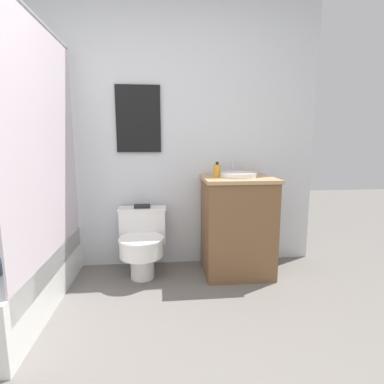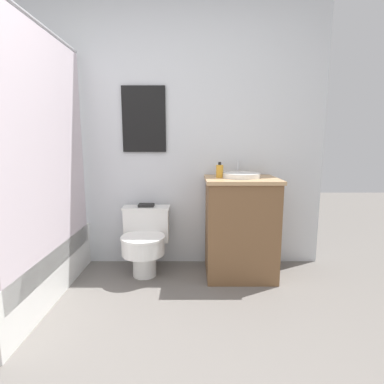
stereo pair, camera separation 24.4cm
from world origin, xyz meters
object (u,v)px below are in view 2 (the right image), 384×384
(toilet, at_px, (145,239))
(sink, at_px, (241,175))
(book_on_tank, at_px, (146,205))
(soap_bottle, at_px, (219,171))

(toilet, relative_size, sink, 1.63)
(book_on_tank, bearing_deg, toilet, -90.00)
(sink, xyz_separation_m, book_on_tank, (-0.85, 0.13, -0.29))
(book_on_tank, bearing_deg, soap_bottle, -11.08)
(toilet, xyz_separation_m, book_on_tank, (-0.00, 0.13, 0.28))
(sink, height_order, soap_bottle, soap_bottle)
(sink, bearing_deg, toilet, 179.91)
(toilet, xyz_separation_m, sink, (0.85, -0.00, 0.58))
(toilet, height_order, soap_bottle, soap_bottle)
(soap_bottle, bearing_deg, toilet, 179.66)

